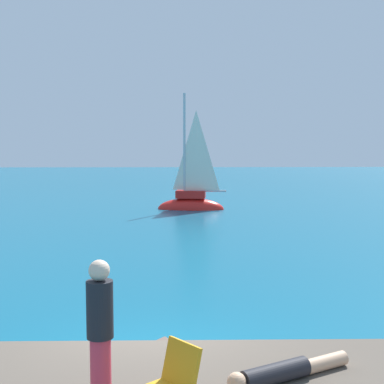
# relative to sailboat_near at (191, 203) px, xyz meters

# --- Properties ---
(ground_plane) EXTENTS (160.00, 160.00, 0.00)m
(ground_plane) POSITION_rel_sailboat_near_xyz_m (-1.21, -21.10, -0.38)
(ground_plane) COLOR #0F5675
(boulder_inland) EXTENTS (1.29, 1.24, 0.79)m
(boulder_inland) POSITION_rel_sailboat_near_xyz_m (1.81, -21.61, -0.38)
(boulder_inland) COLOR brown
(boulder_inland) RESTS_ON ground
(sailboat_near) EXTENTS (3.87, 1.72, 7.06)m
(sailboat_near) POSITION_rel_sailboat_near_xyz_m (0.00, 0.00, 0.00)
(sailboat_near) COLOR red
(sailboat_near) RESTS_ON ground
(person_sunbather) EXTENTS (1.61, 0.96, 0.25)m
(person_sunbather) POSITION_rel_sailboat_near_xyz_m (0.47, -23.35, 0.48)
(person_sunbather) COLOR black
(person_sunbather) RESTS_ON shore_ledge
(person_standing) EXTENTS (0.28, 0.28, 1.62)m
(person_standing) POSITION_rel_sailboat_near_xyz_m (-1.60, -24.02, 1.23)
(person_standing) COLOR #DB384C
(person_standing) RESTS_ON shore_ledge
(beach_chair) EXTENTS (0.76, 0.75, 0.80)m
(beach_chair) POSITION_rel_sailboat_near_xyz_m (-0.87, -24.28, 0.81)
(beach_chair) COLOR orange
(beach_chair) RESTS_ON shore_ledge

